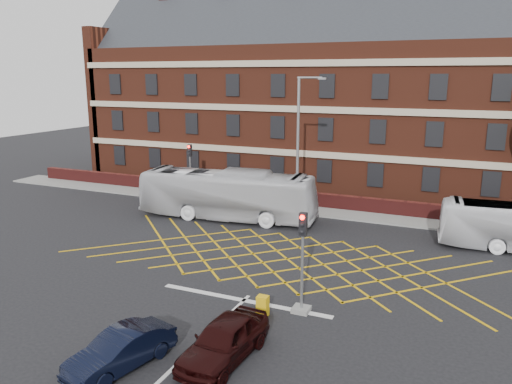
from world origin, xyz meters
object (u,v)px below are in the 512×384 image
at_px(car_navy, 121,350).
at_px(street_lamp, 298,173).
at_px(car_maroon, 224,340).
at_px(traffic_light_near, 302,272).
at_px(traffic_light_far, 190,176).
at_px(bus_left, 227,195).
at_px(utility_cabinet, 263,306).
at_px(direction_signs, 176,178).

relative_size(car_navy, street_lamp, 0.41).
bearing_deg(car_maroon, traffic_light_near, 78.06).
distance_m(traffic_light_near, traffic_light_far, 21.23).
distance_m(bus_left, traffic_light_near, 14.38).
relative_size(street_lamp, utility_cabinet, 11.05).
distance_m(bus_left, utility_cabinet, 14.44).
bearing_deg(utility_cabinet, street_lamp, 102.99).
xyz_separation_m(direction_signs, utility_cabinet, (14.71, -16.65, -0.95)).
distance_m(traffic_light_far, street_lamp, 10.74).
bearing_deg(car_maroon, street_lamp, 104.85).
bearing_deg(direction_signs, traffic_light_near, -44.34).
distance_m(car_maroon, traffic_light_near, 4.76).
height_order(car_maroon, street_lamp, street_lamp).
xyz_separation_m(bus_left, car_navy, (4.82, -17.45, -1.05)).
distance_m(street_lamp, direction_signs, 12.29).
bearing_deg(car_maroon, traffic_light_far, 127.95).
bearing_deg(direction_signs, utility_cabinet, -48.53).
xyz_separation_m(car_navy, utility_cabinet, (2.91, 5.32, -0.21)).
xyz_separation_m(traffic_light_near, utility_cabinet, (-1.34, -0.96, -1.33)).
xyz_separation_m(traffic_light_near, direction_signs, (-16.05, 15.68, -0.39)).
bearing_deg(car_maroon, bus_left, 120.84).
height_order(bus_left, direction_signs, bus_left).
height_order(bus_left, car_maroon, bus_left).
relative_size(car_maroon, traffic_light_far, 1.00).
height_order(car_navy, direction_signs, direction_signs).
bearing_deg(street_lamp, direction_signs, 163.81).
bearing_deg(traffic_light_far, bus_left, -38.40).
bearing_deg(traffic_light_far, utility_cabinet, -51.28).
xyz_separation_m(bus_left, car_maroon, (7.76, -15.62, -0.96)).
distance_m(car_maroon, traffic_light_far, 23.95).
bearing_deg(car_navy, bus_left, 119.61).
height_order(street_lamp, direction_signs, street_lamp).
height_order(traffic_light_far, direction_signs, traffic_light_far).
bearing_deg(direction_signs, traffic_light_far, -7.29).
bearing_deg(utility_cabinet, traffic_light_far, 128.72).
relative_size(bus_left, traffic_light_near, 2.84).
bearing_deg(car_maroon, car_navy, -143.73).
bearing_deg(car_navy, car_maroon, 46.03).
relative_size(traffic_light_near, traffic_light_far, 1.00).
distance_m(direction_signs, utility_cabinet, 22.23).
distance_m(traffic_light_near, direction_signs, 22.44).
xyz_separation_m(car_maroon, utility_cabinet, (-0.03, 3.49, -0.30)).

